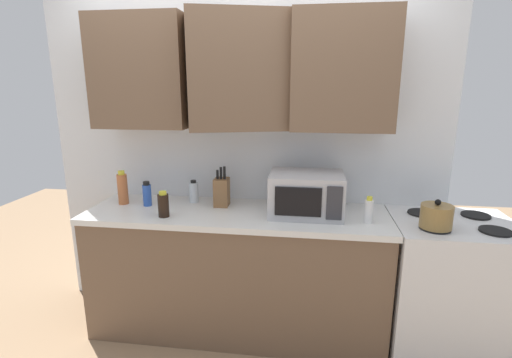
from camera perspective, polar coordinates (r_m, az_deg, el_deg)
wall_back_with_cabinets at (r=2.70m, az=-2.22°, el=10.32°), size 2.93×0.50×2.60m
counter_run at (r=2.79m, az=-2.85°, el=-13.62°), size 2.06×0.63×0.90m
stove_range at (r=2.89m, az=26.87°, el=-14.22°), size 0.76×0.64×0.91m
kettle at (r=2.51m, az=25.52°, el=-5.07°), size 0.18×0.18×0.18m
microwave at (r=2.53m, az=7.57°, el=-2.24°), size 0.48×0.37×0.28m
knife_block at (r=2.70m, az=-5.19°, el=-1.90°), size 0.10×0.12×0.29m
bottle_soy_dark at (r=2.55m, az=-13.78°, el=-3.80°), size 0.07×0.07×0.17m
bottle_blue_cleaner at (r=2.81m, az=-16.09°, el=-2.23°), size 0.06×0.06×0.18m
bottle_white_jar at (r=2.47m, az=16.61°, el=-4.60°), size 0.05×0.05×0.17m
bottle_spice_jar at (r=2.90m, az=-19.45°, el=-1.35°), size 0.07×0.07×0.25m
bottle_clear_tall at (r=2.82m, az=-9.36°, el=-1.94°), size 0.07×0.07×0.17m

